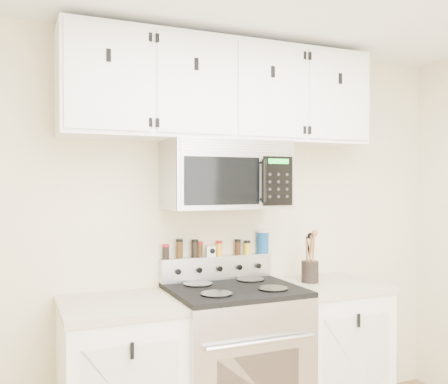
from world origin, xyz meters
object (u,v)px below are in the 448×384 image
at_px(range, 234,363).
at_px(microwave, 226,175).
at_px(utensil_crock, 310,270).
at_px(salt_canister, 263,242).

xyz_separation_m(range, microwave, (0.00, 0.13, 1.14)).
relative_size(range, utensil_crock, 3.33).
xyz_separation_m(microwave, salt_canister, (0.34, 0.16, -0.45)).
relative_size(microwave, salt_canister, 4.96).
bearing_deg(salt_canister, utensil_crock, -41.28).
distance_m(range, utensil_crock, 0.78).
height_order(range, utensil_crock, utensil_crock).
height_order(microwave, utensil_crock, microwave).
height_order(range, salt_canister, salt_canister).
relative_size(range, microwave, 1.45).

